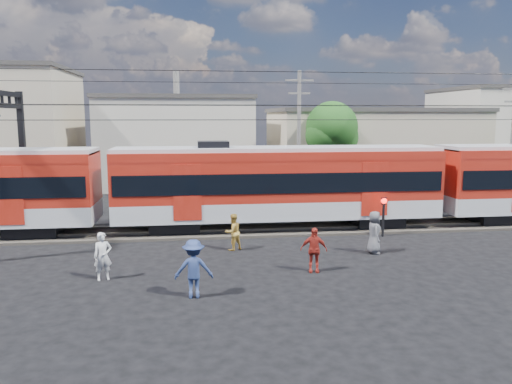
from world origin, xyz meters
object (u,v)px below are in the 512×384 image
at_px(commuter_train, 282,182).
at_px(pedestrian_a, 103,256).
at_px(crossing_signal, 384,209).
at_px(pedestrian_c, 194,269).

distance_m(commuter_train, pedestrian_a, 10.40).
relative_size(commuter_train, crossing_signal, 26.59).
bearing_deg(commuter_train, pedestrian_a, -137.52).
xyz_separation_m(commuter_train, pedestrian_c, (-4.44, -9.08, -1.47)).
bearing_deg(pedestrian_a, commuter_train, 25.18).
bearing_deg(crossing_signal, pedestrian_a, -158.11).
bearing_deg(pedestrian_c, crossing_signal, -141.12).
relative_size(pedestrian_a, pedestrian_c, 0.90).
height_order(pedestrian_c, crossing_signal, crossing_signal).
bearing_deg(pedestrian_c, commuter_train, -115.17).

